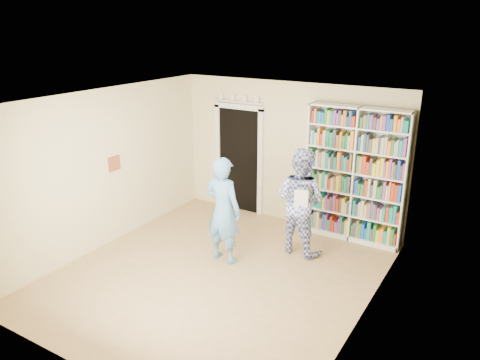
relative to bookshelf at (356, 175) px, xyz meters
name	(u,v)px	position (x,y,z in m)	size (l,w,h in m)	color
floor	(216,275)	(-1.35, -2.34, -1.21)	(5.00, 5.00, 0.00)	#987549
ceiling	(213,100)	(-1.35, -2.34, 1.49)	(5.00, 5.00, 0.00)	white
wall_back	(289,154)	(-1.35, 0.16, 0.14)	(4.50, 4.50, 0.00)	beige
wall_left	(105,169)	(-3.60, -2.34, 0.14)	(5.00, 5.00, 0.00)	beige
wall_right	(367,226)	(0.90, -2.34, 0.14)	(5.00, 5.00, 0.00)	beige
bookshelf	(356,175)	(0.00, 0.00, 0.00)	(1.74, 0.33, 2.39)	white
doorway	(239,155)	(-2.45, 0.13, -0.03)	(1.10, 0.08, 2.43)	black
wall_art	(114,164)	(-3.58, -2.14, 0.19)	(0.03, 0.25, 0.25)	brown
man_blue	(223,210)	(-1.52, -1.88, -0.33)	(0.64, 0.42, 1.75)	#558CBE
man_plaid	(300,201)	(-0.61, -0.94, -0.30)	(0.88, 0.69, 1.81)	#33409C
paper_sheet	(301,199)	(-0.48, -1.20, -0.16)	(0.22, 0.01, 0.31)	white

